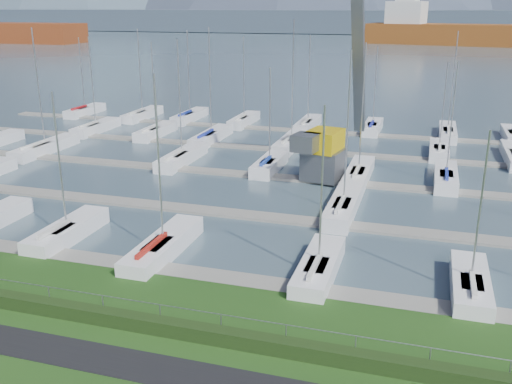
% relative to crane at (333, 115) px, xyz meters
% --- Properties ---
extents(path, '(160.00, 2.00, 0.04)m').
position_rel_crane_xyz_m(path, '(-2.22, -30.64, -5.32)').
color(path, black).
rests_on(path, grass).
extents(water, '(800.00, 540.00, 0.20)m').
position_rel_crane_xyz_m(water, '(-2.22, 232.36, -5.73)').
color(water, '#455965').
extents(hedge, '(80.00, 0.70, 0.70)m').
position_rel_crane_xyz_m(hedge, '(-2.22, -28.04, -4.98)').
color(hedge, '#1E3312').
rests_on(hedge, grass).
extents(fence, '(80.00, 0.04, 0.04)m').
position_rel_crane_xyz_m(fence, '(-2.22, -27.64, -4.13)').
color(fence, gray).
rests_on(fence, grass).
extents(foothill, '(900.00, 80.00, 12.00)m').
position_rel_crane_xyz_m(foothill, '(-2.22, 302.36, 0.67)').
color(foothill, '#3C4A59').
rests_on(foothill, water).
extents(docks, '(90.00, 41.60, 0.25)m').
position_rel_crane_xyz_m(docks, '(-2.22, -1.64, -5.55)').
color(docks, slate).
rests_on(docks, water).
extents(crane, '(4.75, 13.38, 22.35)m').
position_rel_crane_xyz_m(crane, '(0.00, 0.00, 0.00)').
color(crane, slate).
rests_on(crane, water).
extents(cargo_ship_mid, '(95.61, 34.84, 21.50)m').
position_rel_crane_xyz_m(cargo_ship_mid, '(24.08, 193.27, -1.73)').
color(cargo_ship_mid, brown).
rests_on(cargo_ship_mid, water).
extents(sailboat_fleet, '(74.29, 49.74, 13.51)m').
position_rel_crane_xyz_m(sailboat_fleet, '(-2.56, 2.57, 0.09)').
color(sailboat_fleet, silver).
rests_on(sailboat_fleet, water).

